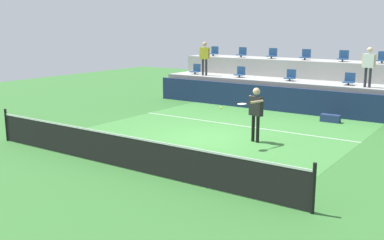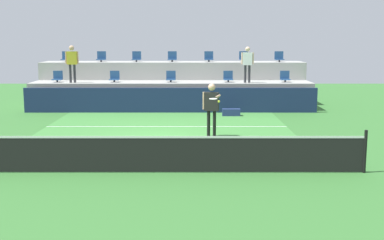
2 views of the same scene
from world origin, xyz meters
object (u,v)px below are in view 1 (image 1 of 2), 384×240
object	(u,v)px
stadium_chair_upper_mid_left	(272,54)
equipment_bag	(330,118)
stadium_chair_upper_left	(242,53)
stadium_chair_lower_far_left	(196,70)
stadium_chair_lower_right	(349,80)
stadium_chair_upper_mid_right	(343,57)
tennis_ball	(221,108)
spectator_in_grey	(205,55)
spectator_in_white	(369,63)
stadium_chair_upper_center	(306,55)
stadium_chair_upper_right	(383,58)
stadium_chair_lower_center	(290,76)
stadium_chair_lower_left	(240,73)
stadium_chair_upper_far_left	(214,52)
tennis_player	(255,109)

from	to	relation	value
stadium_chair_upper_mid_left	equipment_bag	world-z (taller)	stadium_chair_upper_mid_left
stadium_chair_upper_left	equipment_bag	distance (m)	7.68
stadium_chair_lower_far_left	stadium_chair_lower_right	world-z (taller)	same
stadium_chair_upper_mid_right	tennis_ball	size ratio (longest dim) A/B	7.65
spectator_in_grey	spectator_in_white	distance (m)	8.00
stadium_chair_upper_center	spectator_in_grey	size ratio (longest dim) A/B	0.31
stadium_chair_lower_far_left	spectator_in_grey	size ratio (longest dim) A/B	0.31
stadium_chair_lower_right	stadium_chair_upper_right	size ratio (longest dim) A/B	1.00
stadium_chair_lower_center	spectator_in_white	world-z (taller)	spectator_in_white
stadium_chair_upper_mid_left	stadium_chair_upper_right	size ratio (longest dim) A/B	1.00
spectator_in_grey	equipment_bag	world-z (taller)	spectator_in_grey
stadium_chair_lower_left	stadium_chair_upper_mid_left	distance (m)	2.16
equipment_bag	stadium_chair_lower_center	bearing A→B (deg)	140.34
spectator_in_white	tennis_ball	xyz separation A→B (m)	(-1.76, -8.70, -0.74)
stadium_chair_upper_mid_right	stadium_chair_upper_center	bearing A→B (deg)	180.00
stadium_chair_upper_mid_left	stadium_chair_upper_mid_right	size ratio (longest dim) A/B	1.00
stadium_chair_lower_right	equipment_bag	bearing A→B (deg)	-90.42
stadium_chair_lower_left	stadium_chair_lower_far_left	bearing A→B (deg)	180.00
spectator_in_grey	tennis_ball	distance (m)	10.73
stadium_chair_upper_far_left	tennis_player	distance (m)	11.06
equipment_bag	stadium_chair_upper_mid_left	bearing A→B (deg)	137.97
tennis_player	spectator_in_white	xyz separation A→B (m)	(1.87, 6.35, 1.13)
stadium_chair_lower_far_left	stadium_chair_upper_left	distance (m)	2.64
stadium_chair_lower_far_left	stadium_chair_lower_center	distance (m)	5.28
stadium_chair_lower_far_left	stadium_chair_upper_far_left	bearing A→B (deg)	90.41
stadium_chair_lower_far_left	tennis_player	size ratio (longest dim) A/B	0.29
stadium_chair_upper_mid_left	stadium_chair_lower_far_left	bearing A→B (deg)	-152.77
stadium_chair_upper_center	tennis_ball	size ratio (longest dim) A/B	7.65
stadium_chair_upper_left	tennis_ball	distance (m)	12.13
stadium_chair_upper_mid_right	equipment_bag	xyz separation A→B (m)	(0.83, -4.00, -2.16)
stadium_chair_upper_far_left	tennis_player	bearing A→B (deg)	-50.92
stadium_chair_lower_center	stadium_chair_upper_center	xyz separation A→B (m)	(-0.00, 1.80, 0.85)
stadium_chair_upper_center	stadium_chair_lower_right	bearing A→B (deg)	-33.96
stadium_chair_lower_left	equipment_bag	world-z (taller)	stadium_chair_lower_left
stadium_chair_lower_center	spectator_in_grey	bearing A→B (deg)	-175.11
spectator_in_white	tennis_ball	size ratio (longest dim) A/B	24.09
stadium_chair_lower_far_left	stadium_chair_upper_far_left	distance (m)	1.99
stadium_chair_upper_far_left	equipment_bag	bearing A→B (deg)	-26.71
stadium_chair_upper_right	tennis_player	distance (m)	8.83
stadium_chair_upper_mid_right	spectator_in_grey	bearing A→B (deg)	-160.91
stadium_chair_lower_far_left	stadium_chair_lower_right	bearing A→B (deg)	0.00
stadium_chair_upper_left	stadium_chair_upper_mid_right	world-z (taller)	same
stadium_chair_upper_right	spectator_in_white	bearing A→B (deg)	-91.35
stadium_chair_upper_right	tennis_ball	distance (m)	11.06
stadium_chair_lower_far_left	spectator_in_white	bearing A→B (deg)	-2.50
equipment_bag	spectator_in_white	bearing A→B (deg)	64.71
stadium_chair_upper_mid_left	stadium_chair_upper_center	distance (m)	1.78
stadium_chair_lower_center	stadium_chair_lower_right	distance (m)	2.67
spectator_in_white	stadium_chair_upper_left	bearing A→B (deg)	162.79
stadium_chair_lower_left	spectator_in_white	xyz separation A→B (m)	(6.14, -0.38, 0.77)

